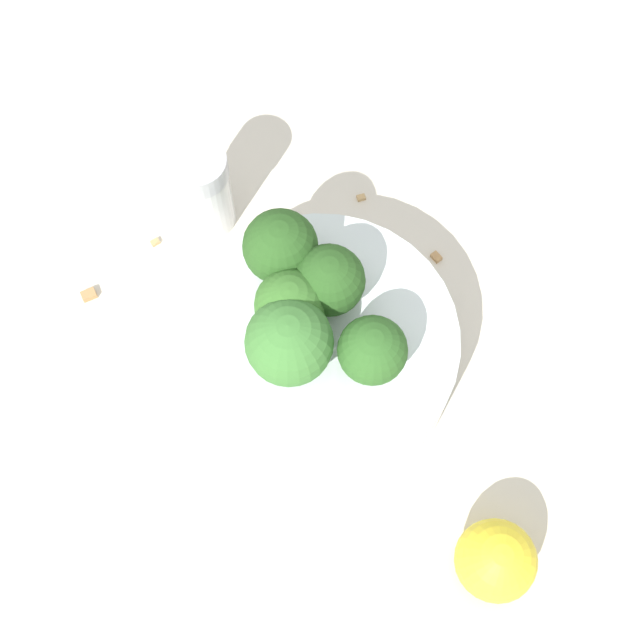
# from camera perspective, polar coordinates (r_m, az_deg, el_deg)

# --- Properties ---
(ground_plane) EXTENTS (3.00, 3.00, 0.00)m
(ground_plane) POSITION_cam_1_polar(r_m,az_deg,el_deg) (0.60, -0.00, -2.83)
(ground_plane) COLOR beige
(bowl) EXTENTS (0.17, 0.17, 0.05)m
(bowl) POSITION_cam_1_polar(r_m,az_deg,el_deg) (0.57, -0.00, -2.00)
(bowl) COLOR silver
(bowl) RESTS_ON ground_plane
(broccoli_floret_0) EXTENTS (0.05, 0.05, 0.06)m
(broccoli_floret_0) POSITION_cam_1_polar(r_m,az_deg,el_deg) (0.52, -1.98, -1.46)
(broccoli_floret_0) COLOR #84AD66
(broccoli_floret_0) RESTS_ON bowl
(broccoli_floret_1) EXTENTS (0.04, 0.04, 0.05)m
(broccoli_floret_1) POSITION_cam_1_polar(r_m,az_deg,el_deg) (0.52, 3.60, -1.61)
(broccoli_floret_1) COLOR #7A9E5B
(broccoli_floret_1) RESTS_ON bowl
(broccoli_floret_2) EXTENTS (0.04, 0.04, 0.05)m
(broccoli_floret_2) POSITION_cam_1_polar(r_m,az_deg,el_deg) (0.53, -1.75, 1.24)
(broccoli_floret_2) COLOR #84AD66
(broccoli_floret_2) RESTS_ON bowl
(broccoli_floret_3) EXTENTS (0.05, 0.05, 0.05)m
(broccoli_floret_3) POSITION_cam_1_polar(r_m,az_deg,el_deg) (0.54, -2.55, 4.69)
(broccoli_floret_3) COLOR #84AD66
(broccoli_floret_3) RESTS_ON bowl
(broccoli_floret_4) EXTENTS (0.04, 0.04, 0.05)m
(broccoli_floret_4) POSITION_cam_1_polar(r_m,az_deg,el_deg) (0.54, 0.57, 2.51)
(broccoli_floret_4) COLOR #7A9E5B
(broccoli_floret_4) RESTS_ON bowl
(pepper_shaker) EXTENTS (0.04, 0.04, 0.08)m
(pepper_shaker) POSITION_cam_1_polar(r_m,az_deg,el_deg) (0.61, -7.49, 8.24)
(pepper_shaker) COLOR silver
(pepper_shaker) RESTS_ON ground_plane
(lemon_wedge) EXTENTS (0.05, 0.05, 0.05)m
(lemon_wedge) POSITION_cam_1_polar(r_m,az_deg,el_deg) (0.55, 11.17, -14.87)
(lemon_wedge) COLOR yellow
(lemon_wedge) RESTS_ON ground_plane
(almond_crumb_0) EXTENTS (0.01, 0.01, 0.01)m
(almond_crumb_0) POSITION_cam_1_polar(r_m,az_deg,el_deg) (0.65, 2.65, 7.90)
(almond_crumb_0) COLOR tan
(almond_crumb_0) RESTS_ON ground_plane
(almond_crumb_1) EXTENTS (0.01, 0.01, 0.01)m
(almond_crumb_1) POSITION_cam_1_polar(r_m,az_deg,el_deg) (0.64, -10.52, 4.98)
(almond_crumb_1) COLOR tan
(almond_crumb_1) RESTS_ON ground_plane
(almond_crumb_2) EXTENTS (0.01, 0.01, 0.01)m
(almond_crumb_2) POSITION_cam_1_polar(r_m,az_deg,el_deg) (0.63, -14.63, 1.66)
(almond_crumb_2) COLOR #AD7F4C
(almond_crumb_2) RESTS_ON ground_plane
(almond_crumb_3) EXTENTS (0.01, 0.01, 0.01)m
(almond_crumb_3) POSITION_cam_1_polar(r_m,az_deg,el_deg) (0.63, 7.47, 4.09)
(almond_crumb_3) COLOR #AD7F4C
(almond_crumb_3) RESTS_ON ground_plane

